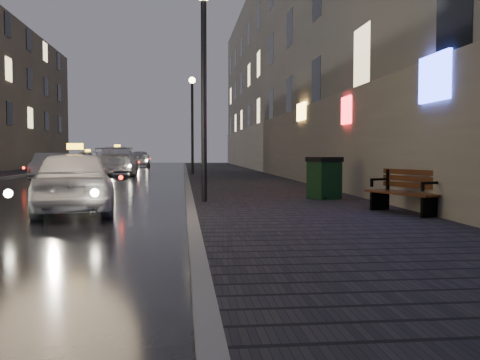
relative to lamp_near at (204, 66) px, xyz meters
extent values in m
plane|color=black|center=(-1.85, -6.00, -3.49)|extent=(120.00, 120.00, 0.00)
cube|color=black|center=(2.05, 15.00, -3.41)|extent=(4.60, 58.00, 0.15)
cube|color=slate|center=(-0.35, 15.00, -3.41)|extent=(0.20, 58.00, 0.15)
cube|color=slate|center=(-9.25, 15.00, -3.41)|extent=(0.20, 58.00, 0.15)
cube|color=#605B54|center=(5.25, 19.00, 3.01)|extent=(1.80, 50.00, 13.00)
cube|color=#6B6051|center=(-15.35, 33.00, 2.01)|extent=(6.00, 22.00, 11.00)
cylinder|color=black|center=(0.00, 0.00, -0.84)|extent=(0.14, 0.14, 5.00)
cylinder|color=black|center=(0.00, 16.00, -0.84)|extent=(0.14, 0.14, 5.00)
sphere|color=#FFD88C|center=(0.00, 16.00, 1.76)|extent=(0.36, 0.36, 0.36)
cube|color=black|center=(4.14, -3.69, -3.15)|extent=(0.47, 0.22, 0.38)
cube|color=black|center=(4.33, -3.62, -2.81)|extent=(0.07, 0.07, 0.67)
cube|color=black|center=(4.09, -3.71, -2.68)|extent=(0.40, 0.18, 0.05)
cube|color=black|center=(3.65, -2.34, -3.15)|extent=(0.47, 0.22, 0.38)
cube|color=black|center=(3.84, -2.26, -2.81)|extent=(0.07, 0.07, 0.67)
cube|color=black|center=(3.60, -2.35, -2.68)|extent=(0.40, 0.18, 0.05)
cube|color=#411E0D|center=(3.89, -3.01, -2.93)|extent=(1.15, 1.83, 0.04)
cube|color=#411E0D|center=(4.11, -2.94, -2.65)|extent=(0.62, 1.64, 0.38)
cube|color=black|center=(3.17, 0.43, -2.85)|extent=(0.86, 0.86, 0.98)
cube|color=black|center=(3.17, 0.43, -2.30)|extent=(0.93, 0.93, 0.12)
imported|color=silver|center=(-2.95, -0.89, -2.77)|extent=(2.26, 4.42, 1.44)
imported|color=gray|center=(-6.63, 12.28, -2.82)|extent=(1.79, 4.16, 1.33)
imported|color=white|center=(-4.34, 18.60, -2.66)|extent=(2.62, 5.83, 1.66)
imported|color=silver|center=(-6.88, 23.53, -2.79)|extent=(2.81, 5.24, 1.40)
imported|color=#A7A7B0|center=(-4.35, 35.18, -2.74)|extent=(2.20, 4.57, 1.51)
camera|label=1|loc=(-0.53, -13.30, -2.09)|focal=40.00mm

